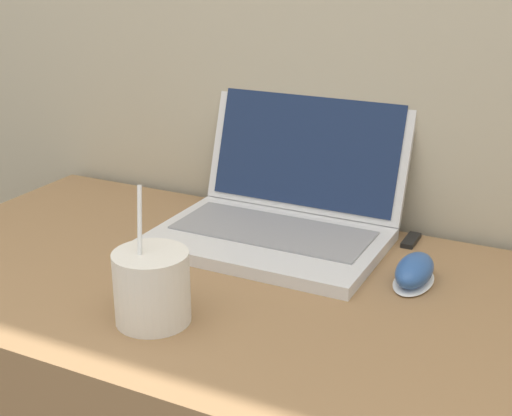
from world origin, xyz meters
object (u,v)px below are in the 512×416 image
Objects in this scene: drink_cup at (152,286)px; computer_mouse at (414,272)px; laptop at (282,209)px; usb_stick at (411,240)px.

drink_cup reaches higher than computer_mouse.
drink_cup is at bearing -94.68° from laptop.
laptop reaches higher than computer_mouse.
usb_stick is (0.21, 0.07, -0.04)m from laptop.
drink_cup reaches higher than usb_stick.
laptop is 6.14× the size of usb_stick.
computer_mouse is (0.28, 0.26, -0.03)m from drink_cup.
computer_mouse is at bearing 43.30° from drink_cup.
laptop is 0.22m from usb_stick.
laptop reaches higher than drink_cup.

